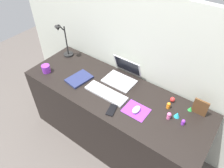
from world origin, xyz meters
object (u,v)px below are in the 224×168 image
at_px(mouse, 136,110).
at_px(notebook_pad, 79,79).
at_px(desk_lamp, 64,42).
at_px(coffee_mug, 46,69).
at_px(laptop, 123,74).
at_px(toy_figurine_pink, 169,116).
at_px(toy_figurine_orange, 169,105).
at_px(toy_figurine_cyan, 177,115).
at_px(keyboard, 106,93).
at_px(toy_figurine_green, 190,109).
at_px(cell_phone, 112,110).
at_px(toy_figurine_red, 172,100).
at_px(picture_frame, 200,107).
at_px(toy_figurine_purple, 183,122).

xyz_separation_m(mouse, notebook_pad, (-0.67, 0.02, -0.01)).
bearing_deg(desk_lamp, coffee_mug, -83.09).
relative_size(laptop, mouse, 3.12).
bearing_deg(toy_figurine_pink, notebook_pad, -175.45).
bearing_deg(laptop, toy_figurine_orange, -10.03).
bearing_deg(toy_figurine_cyan, notebook_pad, -172.39).
bearing_deg(coffee_mug, keyboard, 8.60).
xyz_separation_m(keyboard, toy_figurine_green, (0.70, 0.27, 0.01)).
relative_size(laptop, toy_figurine_orange, 4.71).
bearing_deg(toy_figurine_orange, toy_figurine_cyan, -25.34).
bearing_deg(toy_figurine_orange, notebook_pad, -168.53).
distance_m(cell_phone, toy_figurine_pink, 0.47).
relative_size(keyboard, mouse, 4.27).
bearing_deg(toy_figurine_pink, keyboard, -172.52).
relative_size(coffee_mug, toy_figurine_red, 1.79).
xyz_separation_m(cell_phone, toy_figurine_cyan, (0.47, 0.26, 0.02)).
height_order(keyboard, toy_figurine_red, toy_figurine_red).
bearing_deg(picture_frame, cell_phone, -146.09).
xyz_separation_m(notebook_pad, toy_figurine_cyan, (0.98, 0.13, 0.02)).
xyz_separation_m(desk_lamp, toy_figurine_green, (1.43, 0.05, -0.17)).
height_order(cell_phone, coffee_mug, coffee_mug).
distance_m(laptop, toy_figurine_pink, 0.62).
relative_size(mouse, notebook_pad, 0.40).
distance_m(coffee_mug, toy_figurine_pink, 1.30).
distance_m(coffee_mug, toy_figurine_purple, 1.42).
relative_size(desk_lamp, picture_frame, 2.69).
bearing_deg(notebook_pad, picture_frame, 21.87).
distance_m(toy_figurine_red, toy_figurine_purple, 0.25).
distance_m(desk_lamp, toy_figurine_orange, 1.28).
xyz_separation_m(mouse, toy_figurine_green, (0.36, 0.28, -0.00)).
bearing_deg(toy_figurine_pink, picture_frame, 48.04).
relative_size(picture_frame, toy_figurine_red, 3.19).
xyz_separation_m(desk_lamp, toy_figurine_cyan, (1.37, -0.08, -0.16)).
bearing_deg(toy_figurine_orange, toy_figurine_green, 28.19).
relative_size(picture_frame, toy_figurine_orange, 2.36).
xyz_separation_m(toy_figurine_pink, toy_figurine_green, (0.11, 0.19, -0.01)).
bearing_deg(cell_phone, keyboard, 126.15).
xyz_separation_m(keyboard, desk_lamp, (-0.74, 0.22, 0.18)).
distance_m(cell_phone, desk_lamp, 0.98).
distance_m(toy_figurine_red, toy_figurine_pink, 0.21).
distance_m(mouse, toy_figurine_pink, 0.27).
height_order(cell_phone, toy_figurine_cyan, toy_figurine_cyan).
bearing_deg(mouse, laptop, 139.08).
bearing_deg(toy_figurine_pink, mouse, -160.13).
xyz_separation_m(mouse, toy_figurine_pink, (0.25, 0.09, 0.01)).
bearing_deg(mouse, picture_frame, 33.87).
xyz_separation_m(keyboard, toy_figurine_orange, (0.54, 0.18, 0.02)).
relative_size(keyboard, desk_lamp, 1.01).
bearing_deg(picture_frame, toy_figurine_purple, -107.76).
height_order(keyboard, mouse, mouse).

